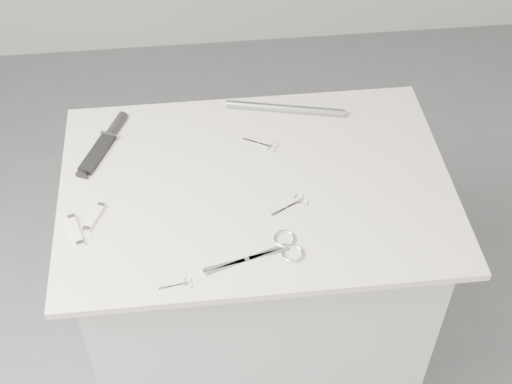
{
  "coord_description": "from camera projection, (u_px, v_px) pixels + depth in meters",
  "views": [
    {
      "loc": [
        -0.14,
        -1.27,
        2.21
      ],
      "look_at": [
        -0.0,
        -0.03,
        0.92
      ],
      "focal_mm": 50.0,
      "sensor_mm": 36.0,
      "label": 1
    }
  ],
  "objects": [
    {
      "name": "plinth",
      "position": [
        256.0,
        292.0,
        2.16
      ],
      "size": [
        0.9,
        0.6,
        0.9
      ],
      "primitive_type": "cube",
      "color": "#BDBDBA",
      "rests_on": "ground"
    },
    {
      "name": "display_board",
      "position": [
        256.0,
        186.0,
        1.83
      ],
      "size": [
        1.0,
        0.7,
        0.02
      ],
      "primitive_type": "cube",
      "color": "beige",
      "rests_on": "plinth"
    },
    {
      "name": "pocket_knife_a",
      "position": [
        76.0,
        230.0,
        1.7
      ],
      "size": [
        0.05,
        0.1,
        0.01
      ],
      "rotation": [
        0.0,
        0.0,
        1.87
      ],
      "color": "white",
      "rests_on": "display_board"
    },
    {
      "name": "tiny_scissors",
      "position": [
        180.0,
        285.0,
        1.6
      ],
      "size": [
        0.08,
        0.03,
        0.0
      ],
      "rotation": [
        0.0,
        0.0,
        0.15
      ],
      "color": "silver",
      "rests_on": "display_board"
    },
    {
      "name": "pocket_knife_b",
      "position": [
        94.0,
        217.0,
        1.73
      ],
      "size": [
        0.05,
        0.09,
        0.01
      ],
      "rotation": [
        0.0,
        0.0,
        1.17
      ],
      "color": "white",
      "rests_on": "display_board"
    },
    {
      "name": "ground",
      "position": [
        256.0,
        369.0,
        2.49
      ],
      "size": [
        4.0,
        4.0,
        0.01
      ],
      "primitive_type": "cube",
      "color": "slate",
      "rests_on": "ground"
    },
    {
      "name": "embroidery_scissors_a",
      "position": [
        294.0,
        204.0,
        1.77
      ],
      "size": [
        0.1,
        0.07,
        0.0
      ],
      "rotation": [
        0.0,
        0.0,
        0.5
      ],
      "color": "silver",
      "rests_on": "display_board"
    },
    {
      "name": "metal_rail",
      "position": [
        285.0,
        109.0,
        2.01
      ],
      "size": [
        0.33,
        0.1,
        0.02
      ],
      "primitive_type": "cylinder",
      "rotation": [
        0.0,
        1.57,
        -0.23
      ],
      "color": "gray",
      "rests_on": "display_board"
    },
    {
      "name": "embroidery_scissors_b",
      "position": [
        266.0,
        145.0,
        1.92
      ],
      "size": [
        0.1,
        0.07,
        0.0
      ],
      "rotation": [
        0.0,
        0.0,
        -0.52
      ],
      "color": "silver",
      "rests_on": "display_board"
    },
    {
      "name": "large_shears",
      "position": [
        274.0,
        251.0,
        1.66
      ],
      "size": [
        0.24,
        0.12,
        0.01
      ],
      "rotation": [
        0.0,
        0.0,
        0.27
      ],
      "color": "silver",
      "rests_on": "display_board"
    },
    {
      "name": "sheathed_knife",
      "position": [
        106.0,
        140.0,
        1.92
      ],
      "size": [
        0.13,
        0.24,
        0.03
      ],
      "rotation": [
        0.0,
        0.0,
        1.16
      ],
      "color": "black",
      "rests_on": "display_board"
    }
  ]
}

